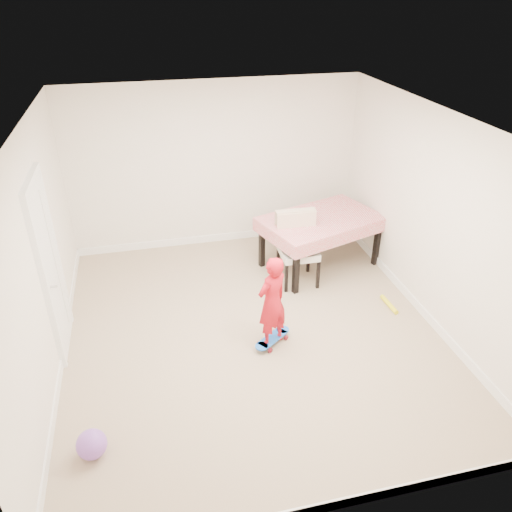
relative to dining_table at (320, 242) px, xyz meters
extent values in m
plane|color=tan|center=(-1.36, -1.35, -0.40)|extent=(5.00, 5.00, 0.00)
cube|color=white|center=(-1.36, -1.35, 2.18)|extent=(4.50, 5.00, 0.04)
cube|color=white|center=(-1.36, 1.13, 0.90)|extent=(4.50, 0.04, 2.60)
cube|color=white|center=(-1.36, -3.83, 0.90)|extent=(4.50, 0.04, 2.60)
cube|color=white|center=(-3.59, -1.35, 0.90)|extent=(0.04, 5.00, 2.60)
cube|color=white|center=(0.87, -1.35, 0.90)|extent=(0.04, 5.00, 2.60)
cube|color=white|center=(-3.58, -1.05, 0.63)|extent=(0.11, 0.94, 2.11)
cube|color=white|center=(-1.36, 1.14, -0.34)|extent=(4.50, 0.02, 0.12)
cube|color=white|center=(-1.36, -3.84, -0.34)|extent=(4.50, 0.02, 0.12)
cube|color=white|center=(-3.60, -1.35, -0.34)|extent=(0.02, 5.00, 0.12)
cube|color=white|center=(0.88, -1.35, -0.34)|extent=(0.02, 5.00, 0.12)
imported|color=red|center=(-1.19, -1.66, 0.18)|extent=(0.50, 0.45, 1.16)
sphere|color=#8C53C7|center=(-3.20, -2.82, -0.26)|extent=(0.28, 0.28, 0.28)
cylinder|color=yellow|center=(0.55, -1.26, -0.37)|extent=(0.08, 0.40, 0.06)
camera|label=1|loc=(-2.46, -6.20, 3.48)|focal=35.00mm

